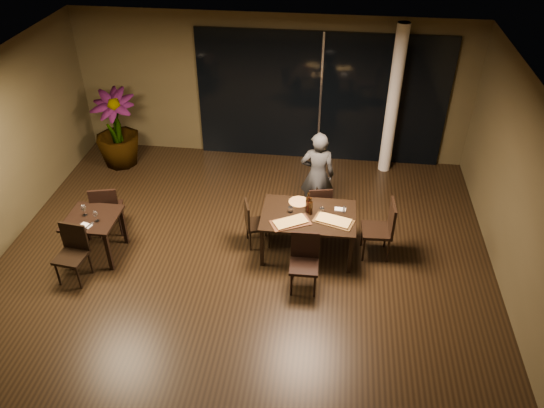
# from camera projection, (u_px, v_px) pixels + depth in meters

# --- Properties ---
(ground) EXTENTS (8.00, 8.00, 0.00)m
(ground) POSITION_uv_depth(u_px,v_px,m) (240.00, 278.00, 8.30)
(ground) COLOR black
(ground) RESTS_ON ground
(wall_back) EXTENTS (8.00, 0.10, 3.00)m
(wall_back) POSITION_uv_depth(u_px,v_px,m) (272.00, 87.00, 10.73)
(wall_back) COLOR #433C24
(wall_back) RESTS_ON ground
(wall_right) EXTENTS (0.10, 8.00, 3.00)m
(wall_right) POSITION_uv_depth(u_px,v_px,m) (536.00, 221.00, 7.03)
(wall_right) COLOR #433C24
(wall_right) RESTS_ON ground
(ceiling) EXTENTS (8.00, 8.00, 0.04)m
(ceiling) POSITION_uv_depth(u_px,v_px,m) (231.00, 99.00, 6.57)
(ceiling) COLOR silver
(ceiling) RESTS_ON wall_back
(window_panel) EXTENTS (5.00, 0.06, 2.70)m
(window_panel) POSITION_uv_depth(u_px,v_px,m) (321.00, 99.00, 10.65)
(window_panel) COLOR black
(window_panel) RESTS_ON ground
(column) EXTENTS (0.24, 0.24, 3.00)m
(column) POSITION_uv_depth(u_px,v_px,m) (393.00, 102.00, 10.16)
(column) COLOR white
(column) RESTS_ON ground
(main_table) EXTENTS (1.50, 1.00, 0.75)m
(main_table) POSITION_uv_depth(u_px,v_px,m) (308.00, 218.00, 8.47)
(main_table) COLOR black
(main_table) RESTS_ON ground
(side_table) EXTENTS (0.80, 0.80, 0.75)m
(side_table) POSITION_uv_depth(u_px,v_px,m) (93.00, 224.00, 8.44)
(side_table) COLOR black
(side_table) RESTS_ON ground
(chair_main_far) EXTENTS (0.47, 0.47, 0.86)m
(chair_main_far) POSITION_uv_depth(u_px,v_px,m) (319.00, 205.00, 9.11)
(chair_main_far) COLOR black
(chair_main_far) RESTS_ON ground
(chair_main_near) EXTENTS (0.44, 0.44, 0.92)m
(chair_main_near) POSITION_uv_depth(u_px,v_px,m) (304.00, 259.00, 7.91)
(chair_main_near) COLOR black
(chair_main_near) RESTS_ON ground
(chair_main_left) EXTENTS (0.49, 0.49, 0.84)m
(chair_main_left) POSITION_uv_depth(u_px,v_px,m) (253.00, 221.00, 8.74)
(chair_main_left) COLOR black
(chair_main_left) RESTS_ON ground
(chair_main_right) EXTENTS (0.49, 0.49, 1.02)m
(chair_main_right) POSITION_uv_depth(u_px,v_px,m) (383.00, 227.00, 8.47)
(chair_main_right) COLOR black
(chair_main_right) RESTS_ON ground
(chair_side_far) EXTENTS (0.55, 0.55, 0.98)m
(chair_side_far) POSITION_uv_depth(u_px,v_px,m) (107.00, 208.00, 8.93)
(chair_side_far) COLOR black
(chair_side_far) RESTS_ON ground
(chair_side_near) EXTENTS (0.48, 0.48, 0.93)m
(chair_side_near) POSITION_uv_depth(u_px,v_px,m) (73.00, 250.00, 8.07)
(chair_side_near) COLOR black
(chair_side_near) RESTS_ON ground
(diner) EXTENTS (0.56, 0.38, 1.64)m
(diner) POSITION_uv_depth(u_px,v_px,m) (317.00, 175.00, 9.27)
(diner) COLOR #2E3033
(diner) RESTS_ON ground
(potted_plant) EXTENTS (0.94, 0.94, 1.60)m
(potted_plant) POSITION_uv_depth(u_px,v_px,m) (116.00, 129.00, 10.75)
(potted_plant) COLOR #224717
(potted_plant) RESTS_ON ground
(pizza_board_left) EXTENTS (0.68, 0.54, 0.01)m
(pizza_board_left) POSITION_uv_depth(u_px,v_px,m) (291.00, 223.00, 8.23)
(pizza_board_left) COLOR #462616
(pizza_board_left) RESTS_ON main_table
(pizza_board_right) EXTENTS (0.68, 0.49, 0.01)m
(pizza_board_right) POSITION_uv_depth(u_px,v_px,m) (333.00, 221.00, 8.27)
(pizza_board_right) COLOR #4A3318
(pizza_board_right) RESTS_ON main_table
(oblong_pizza_left) EXTENTS (0.54, 0.45, 0.02)m
(oblong_pizza_left) POSITION_uv_depth(u_px,v_px,m) (291.00, 222.00, 8.22)
(oblong_pizza_left) COLOR maroon
(oblong_pizza_left) RESTS_ON pizza_board_left
(oblong_pizza_right) EXTENTS (0.56, 0.37, 0.02)m
(oblong_pizza_right) POSITION_uv_depth(u_px,v_px,m) (334.00, 220.00, 8.26)
(oblong_pizza_right) COLOR maroon
(oblong_pizza_right) RESTS_ON pizza_board_right
(round_pizza) EXTENTS (0.32, 0.32, 0.01)m
(round_pizza) POSITION_uv_depth(u_px,v_px,m) (299.00, 202.00, 8.70)
(round_pizza) COLOR #C14115
(round_pizza) RESTS_ON main_table
(bottle_a) EXTENTS (0.06, 0.06, 0.29)m
(bottle_a) POSITION_uv_depth(u_px,v_px,m) (308.00, 205.00, 8.39)
(bottle_a) COLOR black
(bottle_a) RESTS_ON main_table
(bottle_b) EXTENTS (0.07, 0.07, 0.30)m
(bottle_b) POSITION_uv_depth(u_px,v_px,m) (311.00, 206.00, 8.36)
(bottle_b) COLOR black
(bottle_b) RESTS_ON main_table
(bottle_c) EXTENTS (0.08, 0.08, 0.35)m
(bottle_c) POSITION_uv_depth(u_px,v_px,m) (308.00, 202.00, 8.40)
(bottle_c) COLOR black
(bottle_c) RESTS_ON main_table
(tumbler_left) EXTENTS (0.08, 0.08, 0.09)m
(tumbler_left) POSITION_uv_depth(u_px,v_px,m) (290.00, 209.00, 8.46)
(tumbler_left) COLOR white
(tumbler_left) RESTS_ON main_table
(tumbler_right) EXTENTS (0.08, 0.08, 0.10)m
(tumbler_right) POSITION_uv_depth(u_px,v_px,m) (322.00, 210.00, 8.43)
(tumbler_right) COLOR white
(tumbler_right) RESTS_ON main_table
(napkin_near) EXTENTS (0.20, 0.16, 0.01)m
(napkin_near) POSITION_uv_depth(u_px,v_px,m) (342.00, 221.00, 8.27)
(napkin_near) COLOR white
(napkin_near) RESTS_ON main_table
(napkin_far) EXTENTS (0.19, 0.11, 0.01)m
(napkin_far) POSITION_uv_depth(u_px,v_px,m) (340.00, 209.00, 8.53)
(napkin_far) COLOR white
(napkin_far) RESTS_ON main_table
(wine_glass_a) EXTENTS (0.08, 0.08, 0.19)m
(wine_glass_a) POSITION_uv_depth(u_px,v_px,m) (84.00, 210.00, 8.36)
(wine_glass_a) COLOR white
(wine_glass_a) RESTS_ON side_table
(wine_glass_b) EXTENTS (0.08, 0.08, 0.18)m
(wine_glass_b) POSITION_uv_depth(u_px,v_px,m) (96.00, 216.00, 8.24)
(wine_glass_b) COLOR white
(wine_glass_b) RESTS_ON side_table
(side_napkin) EXTENTS (0.21, 0.16, 0.01)m
(side_napkin) POSITION_uv_depth(u_px,v_px,m) (86.00, 225.00, 8.18)
(side_napkin) COLOR white
(side_napkin) RESTS_ON side_table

